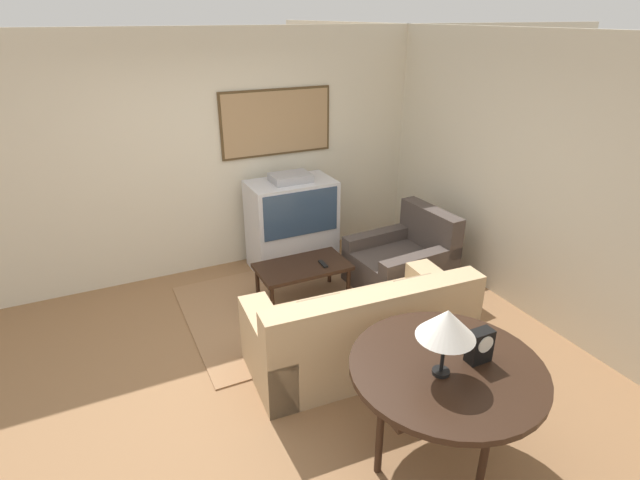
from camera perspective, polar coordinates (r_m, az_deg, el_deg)
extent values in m
plane|color=#8E6642|center=(4.53, -4.79, -13.99)|extent=(12.00, 12.00, 0.00)
cube|color=beige|center=(5.79, -13.07, 9.24)|extent=(12.00, 0.06, 2.70)
cube|color=#4C381E|center=(5.91, -4.99, 13.25)|extent=(1.34, 0.03, 0.75)
cube|color=#A37F56|center=(5.90, -4.92, 13.22)|extent=(1.29, 0.01, 0.70)
cube|color=beige|center=(5.29, 22.40, 6.59)|extent=(0.06, 12.00, 2.70)
cube|color=#99704C|center=(5.32, -2.55, -7.37)|extent=(2.26, 1.83, 0.01)
cube|color=silver|center=(6.02, -3.18, -0.82)|extent=(0.99, 0.57, 0.48)
cube|color=silver|center=(5.82, -3.31, 3.95)|extent=(0.99, 0.57, 0.59)
cube|color=#2D425B|center=(5.57, -2.15, 3.01)|extent=(0.89, 0.01, 0.52)
cube|color=#9E9EA3|center=(5.71, -3.39, 7.14)|extent=(0.44, 0.31, 0.09)
cube|color=tan|center=(4.45, 4.39, -10.99)|extent=(1.94, 0.95, 0.46)
cube|color=tan|center=(3.99, 6.59, -8.41)|extent=(1.90, 0.33, 0.38)
cube|color=tan|center=(4.79, 13.38, -7.76)|extent=(0.29, 0.86, 0.62)
cube|color=tan|center=(4.16, -6.05, -12.59)|extent=(0.29, 0.86, 0.62)
cube|color=#877154|center=(4.29, 10.76, -6.49)|extent=(0.37, 0.14, 0.34)
cube|color=#877154|center=(3.94, 0.14, -9.04)|extent=(0.37, 0.14, 0.34)
cube|color=#473D38|center=(5.66, 9.01, -3.33)|extent=(1.04, 0.92, 0.40)
cube|color=#473D38|center=(5.72, 12.49, 1.41)|extent=(0.23, 0.87, 0.45)
cube|color=#473D38|center=(5.87, 6.98, -1.35)|extent=(0.99, 0.22, 0.54)
cube|color=#473D38|center=(5.39, 11.33, -4.16)|extent=(0.99, 0.22, 0.54)
cube|color=black|center=(5.21, -2.01, -3.07)|extent=(0.95, 0.54, 0.04)
cylinder|color=black|center=(4.99, -5.46, -7.27)|extent=(0.04, 0.04, 0.38)
cylinder|color=black|center=(5.30, 3.25, -5.17)|extent=(0.04, 0.04, 0.38)
cylinder|color=black|center=(5.36, -7.15, -4.99)|extent=(0.04, 0.04, 0.38)
cylinder|color=black|center=(5.64, 1.09, -3.17)|extent=(0.04, 0.04, 0.38)
cylinder|color=black|center=(3.38, 14.30, -13.99)|extent=(1.25, 1.25, 0.04)
cube|color=black|center=(3.42, 14.19, -14.81)|extent=(1.06, 0.50, 0.08)
cylinder|color=black|center=(3.46, 6.88, -20.72)|extent=(0.05, 0.05, 0.73)
cylinder|color=black|center=(3.90, 18.30, -15.88)|extent=(0.05, 0.05, 0.73)
cylinder|color=black|center=(3.43, 18.19, -22.68)|extent=(0.05, 0.05, 0.73)
cylinder|color=black|center=(3.28, 13.64, -14.42)|extent=(0.11, 0.11, 0.02)
cylinder|color=black|center=(3.16, 14.02, -11.42)|extent=(0.02, 0.02, 0.40)
cone|color=silver|center=(3.08, 14.29, -9.24)|extent=(0.36, 0.36, 0.18)
cube|color=black|center=(3.39, 17.78, -11.45)|extent=(0.16, 0.09, 0.23)
cylinder|color=white|center=(3.34, 18.43, -11.28)|extent=(0.12, 0.01, 0.12)
cube|color=black|center=(5.19, 0.36, -2.75)|extent=(0.05, 0.16, 0.02)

